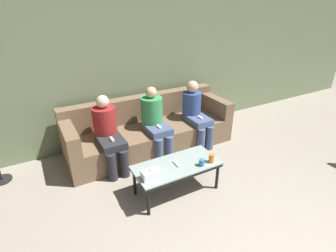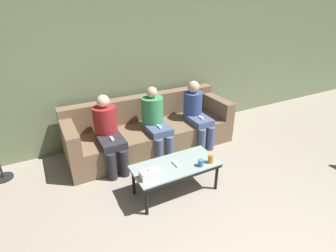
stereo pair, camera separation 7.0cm
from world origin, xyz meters
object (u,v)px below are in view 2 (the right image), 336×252
Objects in this scene: cup_near_left at (201,163)px; seated_person_left_end at (108,131)px; couch at (150,131)px; seated_person_mid_left at (155,120)px; seated_person_mid_right at (196,112)px; coffee_table at (176,167)px; cup_near_right at (211,159)px; game_remote at (176,164)px; tissue_box at (149,174)px.

cup_near_left is 0.08× the size of seated_person_left_end.
seated_person_mid_left is at bearing -90.00° from couch.
seated_person_mid_right reaches higher than couch.
coffee_table is 1.07m from seated_person_mid_left.
cup_near_right is 0.10× the size of seated_person_mid_left.
cup_near_right is at bearing -114.81° from seated_person_mid_right.
game_remote is 1.16m from seated_person_left_end.
cup_near_left is at bearing -87.42° from couch.
cup_near_left is at bearing -55.01° from seated_person_left_end.
seated_person_mid_left is at bearing 79.14° from coffee_table.
cup_near_right is (0.41, -0.17, 0.10)m from coffee_table.
tissue_box is (-0.81, 0.08, -0.01)m from cup_near_right.
cup_near_right is 0.11× the size of seated_person_mid_right.
couch is at bearing 92.58° from cup_near_left.
coffee_table is 0.42m from tissue_box.
cup_near_left is at bearing -6.88° from tissue_box.
coffee_table is 1.01× the size of seated_person_mid_right.
tissue_box is 1.27m from seated_person_mid_left.
cup_near_right is at bearing -5.39° from tissue_box.
couch is 0.84m from seated_person_mid_right.
game_remote is at bearing 12.54° from tissue_box.
seated_person_mid_left is (0.76, 0.02, 0.01)m from seated_person_left_end.
seated_person_left_end reaches higher than cup_near_right.
seated_person_mid_right is at bearing 65.19° from cup_near_right.
seated_person_mid_right is (0.54, 1.18, 0.10)m from cup_near_right.
coffee_table is 12.52× the size of cup_near_left.
cup_near_right is 0.45m from game_remote.
tissue_box is 1.47× the size of game_remote.
cup_near_right is 1.30m from seated_person_mid_right.
couch is at bearing 163.72° from seated_person_mid_right.
seated_person_left_end is at bearing -163.55° from couch.
couch is 23.89× the size of cup_near_right.
seated_person_mid_right is at bearing 46.53° from game_remote.
seated_person_left_end reaches higher than cup_near_left.
seated_person_left_end reaches higher than tissue_box.
game_remote is 0.14× the size of seated_person_mid_left.
game_remote is (-0.00, 0.00, 0.05)m from coffee_table.
game_remote is at bearing 180.00° from coffee_table.
couch is 31.18× the size of cup_near_left.
seated_person_mid_left is at bearing 100.29° from cup_near_right.
seated_person_left_end is (-0.56, 1.01, 0.15)m from game_remote.
tissue_box is at bearing -81.54° from seated_person_left_end.
coffee_table is 0.05m from game_remote.
couch is 1.25m from coffee_table.
couch reaches higher than cup_near_right.
seated_person_mid_left reaches higher than couch.
coffee_table is 9.59× the size of cup_near_right.
cup_near_left reaches higher than coffee_table.
coffee_table is 1.41m from seated_person_mid_right.
coffee_table is at bearing -133.47° from seated_person_mid_right.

